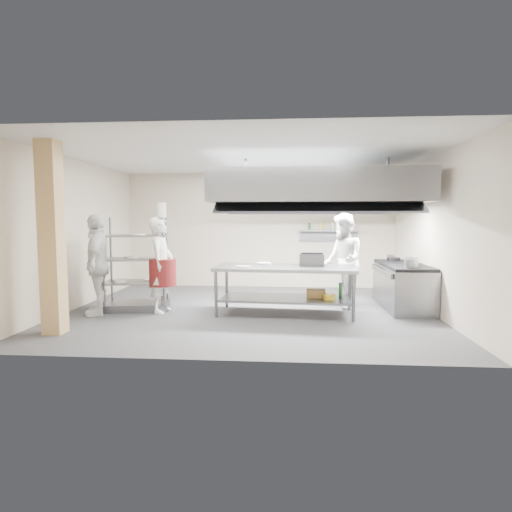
# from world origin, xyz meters

# --- Properties ---
(floor) EXTENTS (7.00, 7.00, 0.00)m
(floor) POSITION_xyz_m (0.00, 0.00, 0.00)
(floor) COLOR #363638
(floor) RESTS_ON ground
(ceiling) EXTENTS (7.00, 7.00, 0.00)m
(ceiling) POSITION_xyz_m (0.00, 0.00, 3.00)
(ceiling) COLOR silver
(ceiling) RESTS_ON wall_back
(wall_back) EXTENTS (7.00, 0.00, 7.00)m
(wall_back) POSITION_xyz_m (0.00, 3.00, 1.50)
(wall_back) COLOR #C0B099
(wall_back) RESTS_ON ground
(wall_left) EXTENTS (0.00, 6.00, 6.00)m
(wall_left) POSITION_xyz_m (-3.50, 0.00, 1.50)
(wall_left) COLOR #C0B099
(wall_left) RESTS_ON ground
(wall_right) EXTENTS (0.00, 6.00, 6.00)m
(wall_right) POSITION_xyz_m (3.50, 0.00, 1.50)
(wall_right) COLOR #C0B099
(wall_right) RESTS_ON ground
(column) EXTENTS (0.30, 0.30, 3.00)m
(column) POSITION_xyz_m (-2.90, -1.90, 1.50)
(column) COLOR #DAB070
(column) RESTS_ON floor
(exhaust_hood) EXTENTS (4.00, 2.50, 0.60)m
(exhaust_hood) POSITION_xyz_m (1.30, 0.40, 2.40)
(exhaust_hood) COLOR gray
(exhaust_hood) RESTS_ON ceiling
(hood_strip_a) EXTENTS (1.60, 0.12, 0.04)m
(hood_strip_a) POSITION_xyz_m (0.40, 0.40, 2.08)
(hood_strip_a) COLOR white
(hood_strip_a) RESTS_ON exhaust_hood
(hood_strip_b) EXTENTS (1.60, 0.12, 0.04)m
(hood_strip_b) POSITION_xyz_m (2.20, 0.40, 2.08)
(hood_strip_b) COLOR white
(hood_strip_b) RESTS_ON exhaust_hood
(wall_shelf) EXTENTS (1.50, 0.28, 0.04)m
(wall_shelf) POSITION_xyz_m (1.80, 2.84, 1.50)
(wall_shelf) COLOR gray
(wall_shelf) RESTS_ON wall_back
(island) EXTENTS (2.69, 1.26, 0.91)m
(island) POSITION_xyz_m (0.71, -0.25, 0.46)
(island) COLOR gray
(island) RESTS_ON floor
(island_worktop) EXTENTS (2.69, 1.26, 0.06)m
(island_worktop) POSITION_xyz_m (0.71, -0.25, 0.88)
(island_worktop) COLOR gray
(island_worktop) RESTS_ON island
(island_undershelf) EXTENTS (2.47, 1.14, 0.04)m
(island_undershelf) POSITION_xyz_m (0.71, -0.25, 0.30)
(island_undershelf) COLOR slate
(island_undershelf) RESTS_ON island
(pass_rack) EXTENTS (1.32, 0.90, 1.83)m
(pass_rack) POSITION_xyz_m (-2.22, -0.10, 0.91)
(pass_rack) COLOR gray
(pass_rack) RESTS_ON floor
(cooking_range) EXTENTS (0.80, 2.00, 0.84)m
(cooking_range) POSITION_xyz_m (3.08, 0.50, 0.42)
(cooking_range) COLOR gray
(cooking_range) RESTS_ON floor
(range_top) EXTENTS (0.78, 1.96, 0.06)m
(range_top) POSITION_xyz_m (3.08, 0.50, 0.87)
(range_top) COLOR black
(range_top) RESTS_ON cooking_range
(chef_head) EXTENTS (0.46, 0.68, 1.83)m
(chef_head) POSITION_xyz_m (-1.67, -0.28, 0.92)
(chef_head) COLOR white
(chef_head) RESTS_ON floor
(chef_line) EXTENTS (0.84, 1.02, 1.91)m
(chef_line) POSITION_xyz_m (1.86, 0.44, 0.96)
(chef_line) COLOR silver
(chef_line) RESTS_ON floor
(chef_plating) EXTENTS (0.71, 1.19, 1.90)m
(chef_plating) POSITION_xyz_m (-2.80, -0.57, 0.95)
(chef_plating) COLOR silver
(chef_plating) RESTS_ON floor
(griddle) EXTENTS (0.50, 0.40, 0.23)m
(griddle) POSITION_xyz_m (1.22, -0.04, 1.02)
(griddle) COLOR slate
(griddle) RESTS_ON island_worktop
(wicker_basket) EXTENTS (0.35, 0.24, 0.15)m
(wicker_basket) POSITION_xyz_m (1.29, -0.21, 0.40)
(wicker_basket) COLOR olive
(wicker_basket) RESTS_ON island_undershelf
(stockpot) EXTENTS (0.25, 0.25, 0.17)m
(stockpot) POSITION_xyz_m (3.11, 0.04, 0.99)
(stockpot) COLOR gray
(stockpot) RESTS_ON range_top
(plate_stack) EXTENTS (0.28, 0.28, 0.05)m
(plate_stack) POSITION_xyz_m (-2.22, -0.10, 0.59)
(plate_stack) COLOR silver
(plate_stack) RESTS_ON pass_rack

